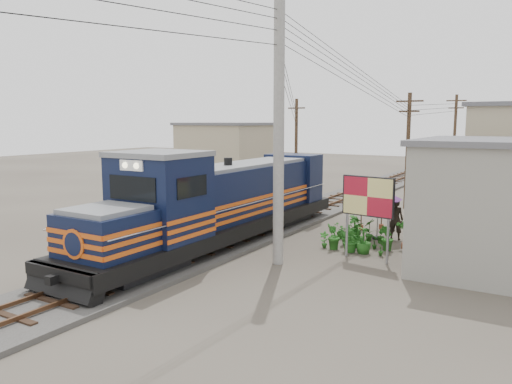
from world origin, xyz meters
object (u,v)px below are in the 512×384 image
Objects in this scene: billboard at (368,199)px; market_umbrella at (378,194)px; locomotive at (220,204)px; vendor at (396,219)px.

market_umbrella is at bearing 109.75° from billboard.
locomotive is 7.94m from vendor.
vendor is at bearing 24.26° from market_umbrella.
billboard is 4.23m from vendor.
locomotive is 7.13m from market_umbrella.
market_umbrella is 1.49× the size of vendor.
billboard reaches higher than market_umbrella.
billboard is (6.21, 0.89, 0.61)m from locomotive.
locomotive is 8.85× the size of vendor.
billboard is at bearing 85.11° from vendor.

